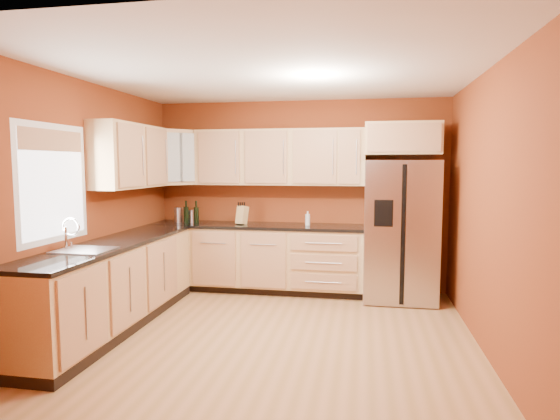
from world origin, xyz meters
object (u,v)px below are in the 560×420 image
Objects in this scene: knife_block at (242,215)px; soap_dispenser at (308,218)px; canister_left at (193,217)px; wine_bottle_a at (186,212)px; refrigerator at (400,231)px.

soap_dispenser is (0.89, 0.04, -0.03)m from knife_block.
soap_dispenser reaches higher than canister_left.
wine_bottle_a is at bearing -153.50° from knife_block.
canister_left is 0.11m from wine_bottle_a.
refrigerator is 1.20m from soap_dispenser.
canister_left is at bearing -157.59° from knife_block.
knife_block is (0.78, 0.05, -0.03)m from wine_bottle_a.
wine_bottle_a is (-2.87, -0.00, 0.19)m from refrigerator.
wine_bottle_a is 0.78m from knife_block.
wine_bottle_a is at bearing -180.00° from refrigerator.
refrigerator is 2.80m from canister_left.
refrigerator is at bearing -4.24° from soap_dispenser.
canister_left is at bearing 178.86° from refrigerator.
wine_bottle_a is 1.66× the size of soap_dispenser.
knife_block is (-2.09, 0.05, 0.15)m from refrigerator.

